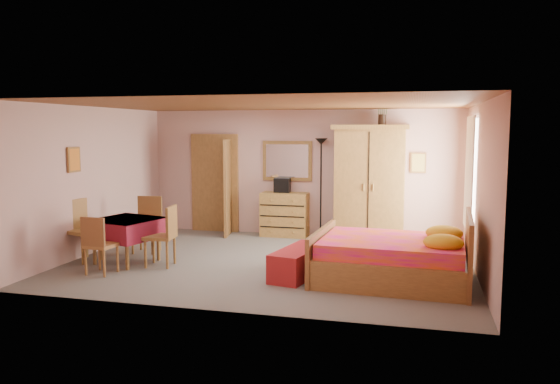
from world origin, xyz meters
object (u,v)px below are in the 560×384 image
(wall_mirror, at_px, (287,161))
(chair_west, at_px, (84,231))
(stereo, at_px, (282,185))
(floor_lamp, at_px, (321,188))
(chair_south, at_px, (101,245))
(dining_table, at_px, (127,241))
(chair_east, at_px, (160,236))
(chest_of_drawers, at_px, (285,214))
(bed, at_px, (392,246))
(sunflower_vase, at_px, (382,110))
(chair_north, at_px, (146,225))
(bench, at_px, (299,262))
(wardrobe, at_px, (370,184))

(wall_mirror, xyz_separation_m, chair_west, (-2.75, -3.13, -1.04))
(stereo, bearing_deg, wall_mirror, 68.56)
(floor_lamp, bearing_deg, chair_south, -127.36)
(stereo, distance_m, dining_table, 3.55)
(chair_east, bearing_deg, chest_of_drawers, -31.40)
(floor_lamp, bearing_deg, chair_west, -139.86)
(bed, bearing_deg, sunflower_vase, 100.56)
(sunflower_vase, bearing_deg, floor_lamp, 176.15)
(floor_lamp, bearing_deg, chair_east, -125.52)
(floor_lamp, height_order, bed, floor_lamp)
(chair_west, bearing_deg, chair_north, 158.64)
(wall_mirror, bearing_deg, bench, -72.77)
(stereo, relative_size, chair_north, 0.32)
(wardrobe, relative_size, chair_west, 2.22)
(sunflower_vase, xyz_separation_m, dining_table, (-3.95, -2.80, -2.20))
(wall_mirror, height_order, sunflower_vase, sunflower_vase)
(chest_of_drawers, bearing_deg, chair_north, -134.87)
(chair_west, xyz_separation_m, chair_east, (1.39, -0.00, -0.03))
(bench, bearing_deg, chair_east, 178.94)
(wardrobe, xyz_separation_m, bed, (0.57, -2.79, -0.63))
(floor_lamp, bearing_deg, dining_table, -133.68)
(bench, bearing_deg, sunflower_vase, 71.00)
(wardrobe, height_order, sunflower_vase, sunflower_vase)
(bed, distance_m, dining_table, 4.32)
(bed, bearing_deg, chair_east, -176.30)
(chest_of_drawers, distance_m, wardrobe, 1.87)
(chair_north, bearing_deg, bed, 163.48)
(stereo, distance_m, chair_south, 4.16)
(floor_lamp, xyz_separation_m, chair_north, (-2.80, -2.10, -0.51))
(sunflower_vase, bearing_deg, dining_table, -144.72)
(wall_mirror, distance_m, bench, 3.57)
(stereo, bearing_deg, wardrobe, -4.64)
(wardrobe, bearing_deg, chair_east, -137.96)
(chair_south, bearing_deg, floor_lamp, 57.35)
(chair_west, distance_m, chair_east, 1.39)
(stereo, height_order, sunflower_vase, sunflower_vase)
(stereo, xyz_separation_m, bench, (1.01, -3.01, -0.84))
(dining_table, relative_size, chair_north, 1.01)
(bench, xyz_separation_m, chair_south, (-2.96, -0.62, 0.24))
(bed, distance_m, chair_north, 4.45)
(stereo, relative_size, bench, 0.25)
(sunflower_vase, bearing_deg, chair_south, -138.29)
(dining_table, bearing_deg, chair_south, -90.62)
(floor_lamp, xyz_separation_m, dining_table, (-2.75, -2.88, -0.64))
(wall_mirror, xyz_separation_m, dining_table, (-2.00, -3.06, -1.18))
(sunflower_vase, distance_m, bench, 3.88)
(floor_lamp, distance_m, chair_south, 4.58)
(chest_of_drawers, bearing_deg, stereo, 144.70)
(chest_of_drawers, bearing_deg, floor_lamp, 2.36)
(wall_mirror, height_order, chair_south, wall_mirror)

